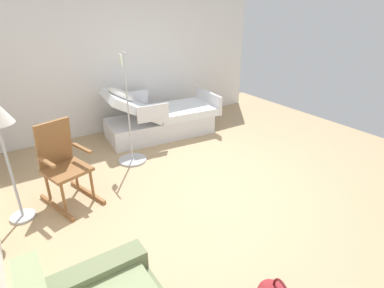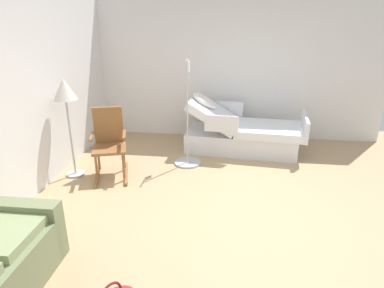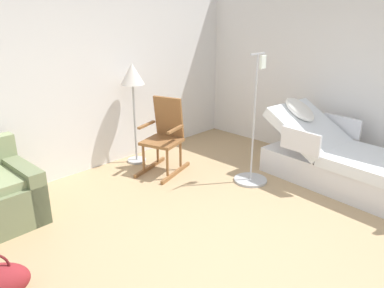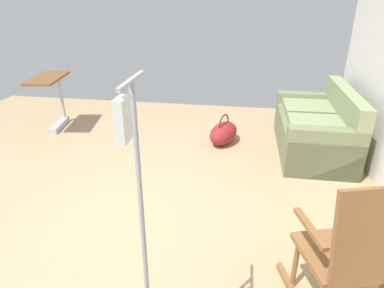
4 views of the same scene
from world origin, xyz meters
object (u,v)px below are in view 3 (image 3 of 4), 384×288
at_px(iv_pole, 252,164).
at_px(rocking_chair, 165,137).
at_px(floor_lamp, 133,81).
at_px(hospital_bed, 341,163).

bearing_deg(iv_pole, rocking_chair, 116.30).
relative_size(rocking_chair, iv_pole, 0.62).
bearing_deg(floor_lamp, hospital_bed, -61.96).
bearing_deg(floor_lamp, rocking_chair, -80.89).
xyz_separation_m(hospital_bed, rocking_chair, (-1.27, 2.00, 0.20)).
distance_m(hospital_bed, rocking_chair, 2.38).
xyz_separation_m(hospital_bed, iv_pole, (-0.72, 0.89, -0.06)).
xyz_separation_m(rocking_chair, floor_lamp, (-0.09, 0.55, 0.72)).
bearing_deg(rocking_chair, floor_lamp, 99.11).
height_order(hospital_bed, rocking_chair, hospital_bed).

